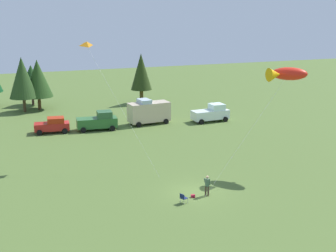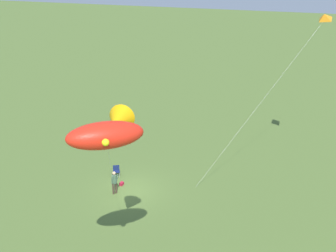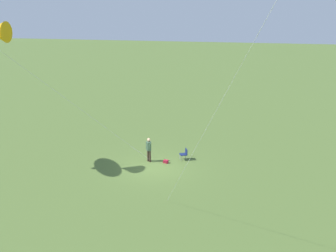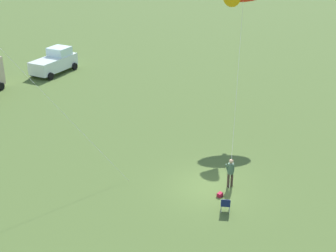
# 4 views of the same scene
# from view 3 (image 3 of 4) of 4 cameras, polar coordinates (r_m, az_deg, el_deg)

# --- Properties ---
(ground_plane) EXTENTS (160.00, 160.00, 0.00)m
(ground_plane) POSITION_cam_3_polar(r_m,az_deg,el_deg) (27.03, -1.90, -6.03)
(ground_plane) COLOR #4E662D
(person_kite_flyer) EXTENTS (0.51, 0.53, 1.74)m
(person_kite_flyer) POSITION_cam_3_polar(r_m,az_deg,el_deg) (27.61, -2.80, -3.21)
(person_kite_flyer) COLOR #423227
(person_kite_flyer) RESTS_ON ground
(folding_chair) EXTENTS (0.63, 0.63, 0.82)m
(folding_chair) POSITION_cam_3_polar(r_m,az_deg,el_deg) (28.11, 2.42, -3.98)
(folding_chair) COLOR #15224F
(folding_chair) RESTS_ON ground
(backpack_on_grass) EXTENTS (0.36, 0.28, 0.22)m
(backpack_on_grass) POSITION_cam_3_polar(r_m,az_deg,el_deg) (27.67, -0.32, -5.18)
(backpack_on_grass) COLOR #A6192F
(backpack_on_grass) RESTS_ON ground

